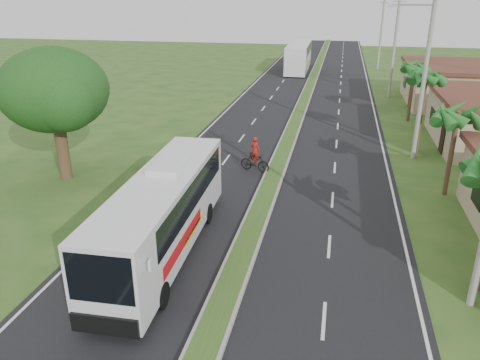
# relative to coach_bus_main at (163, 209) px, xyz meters

# --- Properties ---
(ground) EXTENTS (180.00, 180.00, 0.00)m
(ground) POSITION_rel_coach_bus_main_xyz_m (3.22, -3.13, -2.00)
(ground) COLOR #274C1C
(ground) RESTS_ON ground
(road_asphalt) EXTENTS (14.00, 160.00, 0.02)m
(road_asphalt) POSITION_rel_coach_bus_main_xyz_m (3.22, 16.87, -1.99)
(road_asphalt) COLOR black
(road_asphalt) RESTS_ON ground
(median_strip) EXTENTS (1.20, 160.00, 0.18)m
(median_strip) POSITION_rel_coach_bus_main_xyz_m (3.22, 16.87, -1.90)
(median_strip) COLOR gray
(median_strip) RESTS_ON ground
(lane_edge_left) EXTENTS (0.12, 160.00, 0.01)m
(lane_edge_left) POSITION_rel_coach_bus_main_xyz_m (-3.48, 16.87, -2.00)
(lane_edge_left) COLOR silver
(lane_edge_left) RESTS_ON ground
(lane_edge_right) EXTENTS (0.12, 160.00, 0.01)m
(lane_edge_right) POSITION_rel_coach_bus_main_xyz_m (9.92, 16.87, -2.00)
(lane_edge_right) COLOR silver
(lane_edge_right) RESTS_ON ground
(shop_far) EXTENTS (8.60, 11.60, 3.82)m
(shop_far) POSITION_rel_coach_bus_main_xyz_m (17.22, 32.87, -0.07)
(shop_far) COLOR tan
(shop_far) RESTS_ON ground
(palm_verge_b) EXTENTS (2.40, 2.40, 5.05)m
(palm_verge_b) POSITION_rel_coach_bus_main_xyz_m (12.62, 8.87, 2.36)
(palm_verge_b) COLOR #473321
(palm_verge_b) RESTS_ON ground
(palm_verge_c) EXTENTS (2.40, 2.40, 5.85)m
(palm_verge_c) POSITION_rel_coach_bus_main_xyz_m (12.02, 15.87, 3.12)
(palm_verge_c) COLOR #473321
(palm_verge_c) RESTS_ON ground
(palm_verge_d) EXTENTS (2.40, 2.40, 5.25)m
(palm_verge_d) POSITION_rel_coach_bus_main_xyz_m (12.52, 24.87, 2.55)
(palm_verge_d) COLOR #473321
(palm_verge_d) RESTS_ON ground
(shade_tree) EXTENTS (6.30, 6.00, 7.54)m
(shade_tree) POSITION_rel_coach_bus_main_xyz_m (-8.90, 6.89, 3.03)
(shade_tree) COLOR #473321
(shade_tree) RESTS_ON ground
(utility_pole_b) EXTENTS (3.20, 0.28, 12.00)m
(utility_pole_b) POSITION_rel_coach_bus_main_xyz_m (11.69, 14.87, 4.26)
(utility_pole_b) COLOR gray
(utility_pole_b) RESTS_ON ground
(utility_pole_c) EXTENTS (1.60, 0.28, 11.00)m
(utility_pole_c) POSITION_rel_coach_bus_main_xyz_m (11.72, 34.87, 3.67)
(utility_pole_c) COLOR gray
(utility_pole_c) RESTS_ON ground
(utility_pole_d) EXTENTS (1.60, 0.28, 10.50)m
(utility_pole_d) POSITION_rel_coach_bus_main_xyz_m (11.72, 54.87, 3.42)
(utility_pole_d) COLOR gray
(utility_pole_d) RESTS_ON ground
(coach_bus_main) EXTENTS (2.71, 11.32, 3.63)m
(coach_bus_main) POSITION_rel_coach_bus_main_xyz_m (0.00, 0.00, 0.00)
(coach_bus_main) COLOR silver
(coach_bus_main) RESTS_ON ground
(coach_bus_far) EXTENTS (2.97, 12.72, 3.69)m
(coach_bus_far) POSITION_rel_coach_bus_main_xyz_m (0.71, 50.67, 0.10)
(coach_bus_far) COLOR white
(coach_bus_far) RESTS_ON ground
(motorcyclist) EXTENTS (2.00, 1.07, 2.18)m
(motorcyclist) POSITION_rel_coach_bus_main_xyz_m (1.93, 10.22, -1.23)
(motorcyclist) COLOR black
(motorcyclist) RESTS_ON ground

